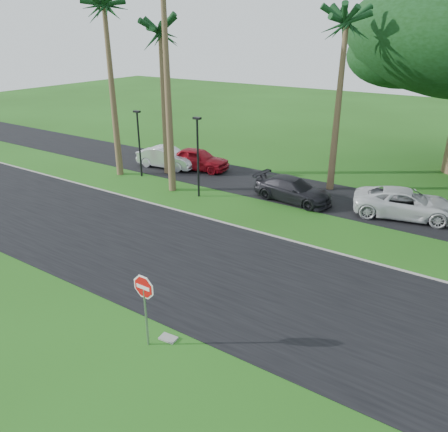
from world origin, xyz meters
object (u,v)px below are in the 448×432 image
car_red (198,159)px  car_silver (167,158)px  car_minivan (406,204)px  stop_sign_near (144,296)px  car_dark (293,190)px

car_red → car_silver: bearing=101.4°
car_silver → car_minivan: car_minivan is taller
stop_sign_near → car_dark: 13.98m
car_silver → car_red: (2.11, 0.78, 0.03)m
stop_sign_near → car_red: 18.51m
car_red → car_minivan: size_ratio=0.84×
car_silver → car_minivan: (16.13, 0.02, 0.01)m
car_minivan → car_red: bearing=73.3°
car_red → car_dark: bearing=-112.1°
stop_sign_near → car_silver: 19.08m
car_silver → car_dark: 10.30m
stop_sign_near → car_red: (-9.69, 15.74, -1.02)m
car_dark → car_minivan: size_ratio=0.88×
car_silver → car_dark: (10.24, -1.11, -0.06)m
stop_sign_near → car_minivan: bearing=73.9°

